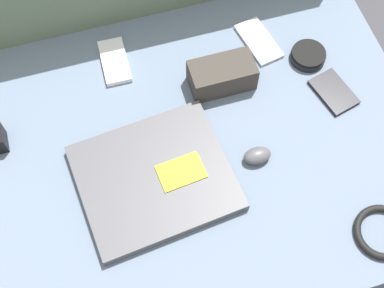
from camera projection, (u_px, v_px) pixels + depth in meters
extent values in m
plane|color=#38383D|center=(192.00, 175.00, 1.22)|extent=(8.00, 8.00, 0.00)
cube|color=slate|center=(192.00, 163.00, 1.16)|extent=(0.97, 0.73, 0.14)
cube|color=#47474C|center=(155.00, 178.00, 1.06)|extent=(0.32, 0.28, 0.02)
cube|color=yellow|center=(181.00, 172.00, 1.05)|extent=(0.10, 0.07, 0.00)
ellipsoid|color=#4C4C51|center=(257.00, 156.00, 1.08)|extent=(0.06, 0.04, 0.03)
cylinder|color=black|center=(308.00, 56.00, 1.19)|extent=(0.08, 0.08, 0.02)
cylinder|color=black|center=(309.00, 53.00, 1.18)|extent=(0.08, 0.08, 0.01)
cube|color=black|center=(334.00, 92.00, 1.16)|extent=(0.09, 0.11, 0.01)
cube|color=silver|center=(115.00, 61.00, 1.19)|extent=(0.06, 0.12, 0.01)
cube|color=#B7B7BC|center=(259.00, 41.00, 1.22)|extent=(0.08, 0.13, 0.01)
cube|color=#38332D|center=(222.00, 75.00, 1.14)|extent=(0.14, 0.07, 0.06)
torus|color=black|center=(383.00, 232.00, 1.01)|extent=(0.11, 0.11, 0.01)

